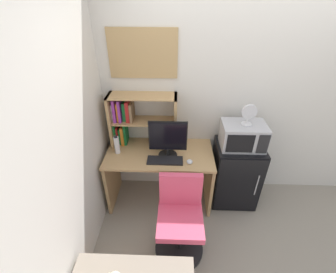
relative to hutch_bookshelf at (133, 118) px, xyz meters
name	(u,v)px	position (x,y,z in m)	size (l,w,h in m)	color
wall_back	(274,100)	(1.64, 0.14, 0.19)	(6.40, 0.04, 2.60)	silver
wall_left	(27,205)	(-0.38, -1.48, 0.19)	(0.04, 4.40, 2.60)	silver
desk	(160,168)	(0.32, -0.20, -0.58)	(1.26, 0.64, 0.76)	tan
hutch_bookshelf	(133,118)	(0.00, 0.00, 0.00)	(0.78, 0.26, 0.64)	tan
monitor	(168,139)	(0.42, -0.25, -0.12)	(0.43, 0.22, 0.45)	black
keyboard	(165,160)	(0.39, -0.36, -0.34)	(0.40, 0.15, 0.02)	black
computer_mouse	(190,162)	(0.67, -0.37, -0.34)	(0.07, 0.08, 0.03)	silver
water_bottle	(117,145)	(-0.17, -0.22, -0.24)	(0.06, 0.06, 0.23)	silver
mini_fridge	(235,174)	(1.27, -0.15, -0.69)	(0.55, 0.49, 0.85)	black
microwave	(243,136)	(1.27, -0.15, -0.12)	(0.49, 0.35, 0.29)	#ADADB2
desk_fan	(249,114)	(1.28, -0.16, 0.16)	(0.16, 0.11, 0.24)	silver
desk_chair	(180,221)	(0.57, -0.87, -0.72)	(0.51, 0.51, 0.89)	black
wall_corkboard	(143,54)	(0.15, 0.11, 0.71)	(0.73, 0.02, 0.51)	tan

